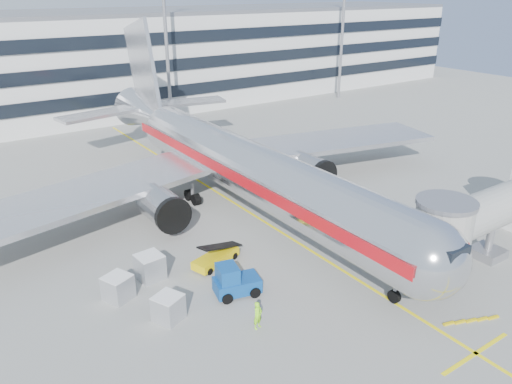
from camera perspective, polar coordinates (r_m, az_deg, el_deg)
ground at (r=39.38m, az=6.62°, el=-6.89°), size 180.00×180.00×0.00m
lead_in_line at (r=46.49m, az=-1.43°, el=-1.93°), size 0.25×70.00×0.01m
stop_bar at (r=32.12m, az=23.83°, el=-16.51°), size 6.00×0.25×0.01m
main_jet at (r=46.28m, az=-2.64°, el=3.58°), size 50.95×48.70×16.06m
jet_bridge at (r=42.21m, az=26.88°, el=-1.39°), size 17.80×4.50×7.00m
terminal at (r=87.34m, az=-19.50°, el=13.75°), size 150.00×24.25×15.60m
light_mast_centre at (r=74.43m, az=-10.38°, el=18.81°), size 2.40×1.20×25.45m
light_mast_east at (r=93.84m, az=9.98°, el=19.53°), size 2.40×1.20×25.45m
belt_loader at (r=37.48m, az=-4.63°, el=-7.46°), size 4.17×2.54×1.95m
baggage_tug at (r=33.78m, az=-2.52°, el=-10.21°), size 3.33×2.51×2.26m
cargo_container_left at (r=34.62m, az=-15.50°, el=-10.47°), size 2.10×2.10×1.70m
cargo_container_right at (r=36.29m, az=-12.03°, el=-8.34°), size 1.86×1.86×1.83m
cargo_container_front at (r=32.05m, az=-9.99°, el=-12.89°), size 2.08×2.08×1.67m
ramp_worker at (r=30.86m, az=0.20°, el=-13.90°), size 0.76×0.61×1.81m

